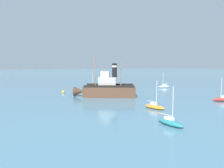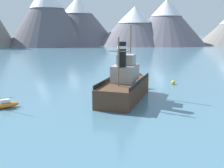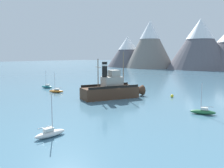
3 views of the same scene
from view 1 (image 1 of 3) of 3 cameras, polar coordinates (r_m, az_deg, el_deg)
The scene contains 8 objects.
ground_plane at distance 47.97m, azimuth -2.37°, elevation -3.44°, with size 600.00×600.00×0.00m, color #477289.
old_tugboat at distance 46.80m, azimuth -1.50°, elevation -1.40°, with size 9.38×14.41×9.90m.
sailboat_teal at distance 26.15m, azimuth 16.31°, elevation -10.44°, with size 3.93×1.75×4.90m.
sailboat_red at distance 46.91m, azimuth 28.97°, elevation -3.83°, with size 2.57×3.91×4.90m.
sailboat_white at distance 66.89m, azimuth 14.58°, elevation -0.67°, with size 1.56×3.91×4.90m.
sailboat_orange at distance 34.85m, azimuth 12.10°, elevation -6.31°, with size 3.92×2.53×4.90m.
sailboat_green at distance 66.37m, azimuth -5.75°, elevation -0.56°, with size 3.96×2.04×4.90m.
mooring_buoy at distance 54.28m, azimuth -13.76°, elevation -2.18°, with size 0.68×0.68×0.68m, color yellow.
Camera 1 is at (-44.11, 17.27, 7.57)m, focal length 32.00 mm.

